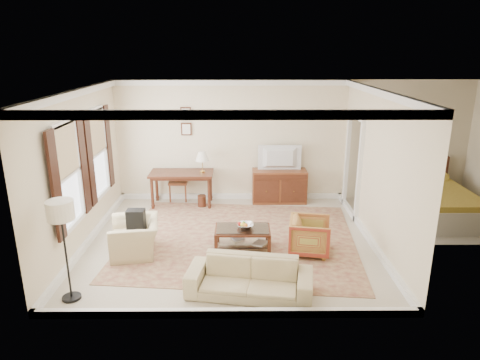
{
  "coord_description": "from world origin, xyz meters",
  "views": [
    {
      "loc": [
        0.15,
        -7.61,
        3.61
      ],
      "look_at": [
        0.2,
        0.3,
        1.15
      ],
      "focal_mm": 32.0,
      "sensor_mm": 36.0,
      "label": 1
    }
  ],
  "objects_px": {
    "club_armchair": "(135,232)",
    "sofa": "(250,272)",
    "writing_desk": "(182,177)",
    "coffee_table": "(243,233)",
    "tv": "(280,150)",
    "sideboard": "(279,186)",
    "striped_armchair": "(310,234)"
  },
  "relations": [
    {
      "from": "writing_desk",
      "to": "club_armchair",
      "type": "distance_m",
      "value": 2.6
    },
    {
      "from": "writing_desk",
      "to": "coffee_table",
      "type": "xyz_separation_m",
      "value": [
        1.41,
        -2.39,
        -0.37
      ]
    },
    {
      "from": "striped_armchair",
      "to": "coffee_table",
      "type": "bearing_deg",
      "value": 92.7
    },
    {
      "from": "tv",
      "to": "club_armchair",
      "type": "height_order",
      "value": "tv"
    },
    {
      "from": "sideboard",
      "to": "club_armchair",
      "type": "xyz_separation_m",
      "value": [
        -2.87,
        -2.72,
        0.02
      ]
    },
    {
      "from": "coffee_table",
      "to": "club_armchair",
      "type": "xyz_separation_m",
      "value": [
        -1.96,
        -0.14,
        0.1
      ]
    },
    {
      "from": "striped_armchair",
      "to": "club_armchair",
      "type": "bearing_deg",
      "value": 99.73
    },
    {
      "from": "sideboard",
      "to": "club_armchair",
      "type": "bearing_deg",
      "value": -136.59
    },
    {
      "from": "sofa",
      "to": "writing_desk",
      "type": "bearing_deg",
      "value": 120.5
    },
    {
      "from": "tv",
      "to": "striped_armchair",
      "type": "bearing_deg",
      "value": 96.36
    },
    {
      "from": "sideboard",
      "to": "coffee_table",
      "type": "bearing_deg",
      "value": -109.58
    },
    {
      "from": "writing_desk",
      "to": "coffee_table",
      "type": "height_order",
      "value": "writing_desk"
    },
    {
      "from": "coffee_table",
      "to": "club_armchair",
      "type": "relative_size",
      "value": 1.05
    },
    {
      "from": "club_armchair",
      "to": "tv",
      "type": "bearing_deg",
      "value": 122.98
    },
    {
      "from": "tv",
      "to": "sofa",
      "type": "relative_size",
      "value": 0.52
    },
    {
      "from": "tv",
      "to": "sideboard",
      "type": "bearing_deg",
      "value": -90.0
    },
    {
      "from": "writing_desk",
      "to": "tv",
      "type": "relative_size",
      "value": 1.5
    },
    {
      "from": "coffee_table",
      "to": "club_armchair",
      "type": "height_order",
      "value": "club_armchair"
    },
    {
      "from": "sideboard",
      "to": "striped_armchair",
      "type": "bearing_deg",
      "value": -83.69
    },
    {
      "from": "club_armchair",
      "to": "sofa",
      "type": "bearing_deg",
      "value": 45.73
    },
    {
      "from": "coffee_table",
      "to": "striped_armchair",
      "type": "relative_size",
      "value": 1.39
    },
    {
      "from": "sideboard",
      "to": "tv",
      "type": "distance_m",
      "value": 0.89
    },
    {
      "from": "coffee_table",
      "to": "sofa",
      "type": "xyz_separation_m",
      "value": [
        0.09,
        -1.52,
        0.04
      ]
    },
    {
      "from": "coffee_table",
      "to": "sofa",
      "type": "bearing_deg",
      "value": -86.78
    },
    {
      "from": "coffee_table",
      "to": "club_armchair",
      "type": "bearing_deg",
      "value": -175.83
    },
    {
      "from": "sideboard",
      "to": "coffee_table",
      "type": "distance_m",
      "value": 2.74
    },
    {
      "from": "club_armchair",
      "to": "sofa",
      "type": "relative_size",
      "value": 0.52
    },
    {
      "from": "writing_desk",
      "to": "striped_armchair",
      "type": "bearing_deg",
      "value": -44.05
    },
    {
      "from": "writing_desk",
      "to": "club_armchair",
      "type": "xyz_separation_m",
      "value": [
        -0.55,
        -2.53,
        -0.27
      ]
    },
    {
      "from": "tv",
      "to": "coffee_table",
      "type": "bearing_deg",
      "value": 70.28
    },
    {
      "from": "sofa",
      "to": "striped_armchair",
      "type": "bearing_deg",
      "value": 59.96
    },
    {
      "from": "sideboard",
      "to": "coffee_table",
      "type": "xyz_separation_m",
      "value": [
        -0.92,
        -2.58,
        -0.07
      ]
    }
  ]
}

